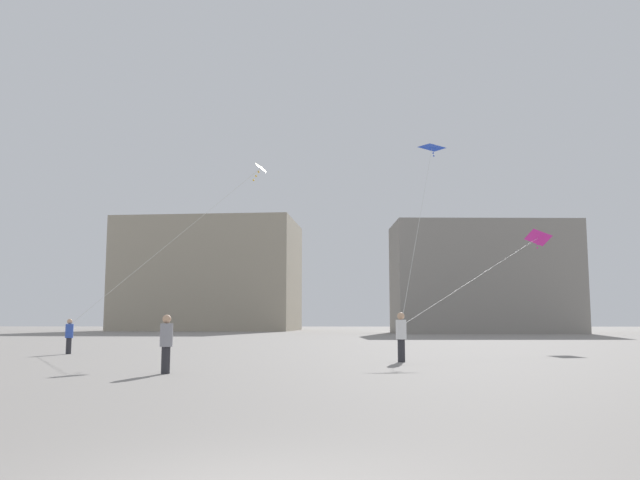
# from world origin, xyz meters

# --- Properties ---
(person_in_white) EXTENTS (0.39, 0.39, 1.80)m
(person_in_white) POSITION_xyz_m (2.88, 18.56, 0.99)
(person_in_white) COLOR #2D2D33
(person_in_white) RESTS_ON ground_plane
(person_in_grey) EXTENTS (0.36, 0.36, 1.67)m
(person_in_grey) POSITION_xyz_m (-4.29, 13.07, 0.92)
(person_in_grey) COLOR #2D2D33
(person_in_grey) RESTS_ON ground_plane
(person_in_blue) EXTENTS (0.34, 0.34, 1.57)m
(person_in_blue) POSITION_xyz_m (-11.62, 23.67, 0.86)
(person_in_blue) COLOR #2D2D33
(person_in_blue) RESTS_ON ground_plane
(kite_amber_delta) EXTENTS (8.45, 4.64, 8.40)m
(kite_amber_delta) POSITION_xyz_m (-3.86, 27.63, 9.12)
(kite_amber_delta) COLOR yellow
(kite_cobalt_delta) EXTENTS (3.98, 15.14, 10.94)m
(kite_cobalt_delta) POSITION_xyz_m (6.05, 32.77, 11.58)
(kite_cobalt_delta) COLOR blue
(kite_magenta_delta) EXTENTS (9.96, 14.90, 5.39)m
(kite_magenta_delta) POSITION_xyz_m (11.90, 32.32, 6.16)
(kite_magenta_delta) COLOR #D12899
(building_left_hall) EXTENTS (25.98, 18.00, 15.95)m
(building_left_hall) POSITION_xyz_m (-19.00, 90.18, 7.97)
(building_left_hall) COLOR #A39984
(building_left_hall) RESTS_ON ground_plane
(building_centre_hall) EXTENTS (21.36, 10.73, 12.81)m
(building_centre_hall) POSITION_xyz_m (17.00, 71.68, 6.40)
(building_centre_hall) COLOR gray
(building_centre_hall) RESTS_ON ground_plane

